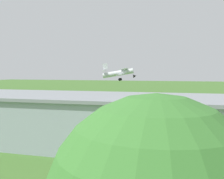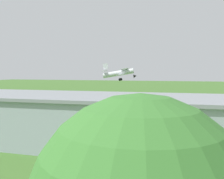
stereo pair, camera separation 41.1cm
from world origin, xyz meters
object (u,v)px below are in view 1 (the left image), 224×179
Objects in this scene: person_beside_truck at (43,112)px; person_at_fence_line at (222,123)px; person_watching_takeoff at (21,112)px; person_by_parked_cars at (223,121)px; hangar at (77,119)px; biplane at (119,73)px.

person_beside_truck is 0.98× the size of person_at_fence_line.
person_watching_takeoff is 37.24m from person_by_parked_cars.
person_at_fence_line is (-36.91, 0.01, -0.10)m from person_watching_takeoff.
hangar is 23.96m from person_watching_takeoff.
person_beside_truck is (-4.02, -1.57, -0.12)m from person_watching_takeoff.
biplane is 5.20× the size of person_beside_truck.
person_at_fence_line is (-21.02, 15.19, -7.69)m from biplane.
hangar is 4.73× the size of biplane.
person_by_parked_cars is (-33.16, -0.55, 0.08)m from person_beside_truck.
biplane is at bearing -83.77° from hangar.
person_by_parked_cars is (-37.18, -2.12, -0.04)m from person_watching_takeoff.
biplane is 19.64m from person_beside_truck.
hangar is 22.58× the size of person_by_parked_cars.
person_watching_takeoff is 1.14× the size of person_beside_truck.
person_by_parked_cars is 2.15m from person_at_fence_line.
person_beside_truck is 33.16m from person_by_parked_cars.
person_watching_takeoff reaches higher than person_beside_truck.
person_at_fence_line is (0.27, 2.13, -0.06)m from person_by_parked_cars.
hangar is 30.17m from biplane.
person_at_fence_line is at bearing 177.25° from person_beside_truck.
hangar is at bearing 143.18° from person_watching_takeoff.
hangar is 21.68× the size of person_watching_takeoff.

